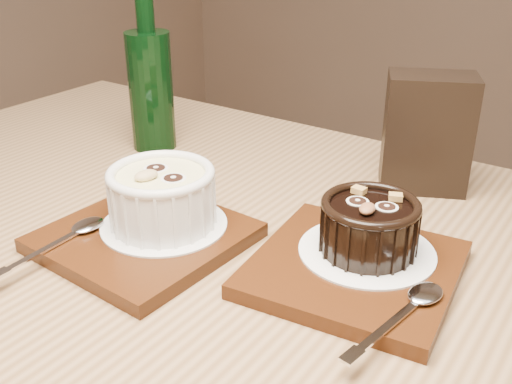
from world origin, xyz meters
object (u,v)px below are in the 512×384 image
at_px(table, 221,339).
at_px(tray_left, 145,237).
at_px(green_bottle, 151,86).
at_px(ramekin_white, 162,194).
at_px(ramekin_dark, 369,224).
at_px(condiment_stand, 427,133).
at_px(tray_right, 354,269).

xyz_separation_m(table, tray_left, (-0.09, -0.01, 0.10)).
distance_m(table, green_bottle, 0.38).
height_order(ramekin_white, ramekin_dark, ramekin_white).
xyz_separation_m(tray_left, green_bottle, (-0.18, 0.21, 0.08)).
distance_m(condiment_stand, green_bottle, 0.37).
bearing_deg(tray_right, ramekin_white, -167.16).
height_order(tray_right, ramekin_dark, ramekin_dark).
bearing_deg(ramekin_white, ramekin_dark, 35.06).
distance_m(tray_left, tray_right, 0.21).
relative_size(ramekin_dark, green_bottle, 0.41).
bearing_deg(green_bottle, condiment_stand, 12.24).
distance_m(tray_left, ramekin_dark, 0.23).
bearing_deg(condiment_stand, ramekin_white, -123.52).
bearing_deg(ramekin_white, condiment_stand, 72.64).
distance_m(table, ramekin_white, 0.16).
bearing_deg(condiment_stand, table, -109.93).
bearing_deg(tray_left, condiment_stand, 57.09).
bearing_deg(ramekin_dark, table, -155.95).
bearing_deg(tray_right, ramekin_dark, 85.62).
distance_m(tray_left, ramekin_white, 0.05).
relative_size(tray_left, ramekin_white, 1.66).
height_order(tray_right, green_bottle, green_bottle).
xyz_separation_m(condiment_stand, green_bottle, (-0.36, -0.08, 0.02)).
xyz_separation_m(ramekin_white, condiment_stand, (0.18, 0.27, 0.02)).
relative_size(tray_left, green_bottle, 0.79).
height_order(tray_left, ramekin_white, ramekin_white).
bearing_deg(ramekin_white, tray_right, 29.01).
bearing_deg(ramekin_dark, green_bottle, 153.19).
height_order(ramekin_white, green_bottle, green_bottle).
bearing_deg(tray_left, tray_right, 17.64).
height_order(table, ramekin_white, ramekin_white).
distance_m(ramekin_dark, green_bottle, 0.40).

